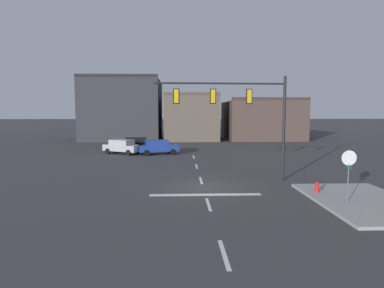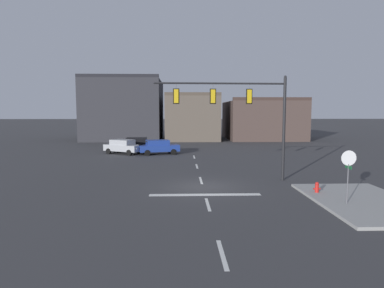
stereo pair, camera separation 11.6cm
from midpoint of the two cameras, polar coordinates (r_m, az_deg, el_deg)
ground_plane at (r=21.25m, az=2.02°, el=-7.35°), size 400.00×400.00×0.00m
sidewalk_near_corner at (r=19.79m, az=27.51°, el=-8.74°), size 5.00×8.00×0.15m
stop_bar_paint at (r=19.31m, az=2.42°, el=-8.66°), size 6.40×0.50×0.01m
lane_centreline at (r=23.20m, az=1.68°, el=-6.24°), size 0.16×26.40×0.01m
signal_mast_near_side at (r=22.88m, az=8.85°, el=6.26°), size 8.94×0.52×7.18m
stop_sign at (r=18.35m, az=25.37°, el=-3.13°), size 0.76×0.64×2.83m
car_lot_nearside at (r=38.28m, az=-11.59°, el=-0.39°), size 4.71×3.74×1.61m
car_lot_middle at (r=37.29m, az=-5.65°, el=-0.46°), size 4.71×2.84×1.61m
car_lot_farside at (r=41.18m, az=-9.50°, el=0.06°), size 4.57×2.23×1.61m
fire_hydrant at (r=20.51m, az=20.73°, el=-7.24°), size 0.40×0.30×0.75m
building_row at (r=57.82m, az=-1.33°, el=4.96°), size 36.44×13.49×10.48m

